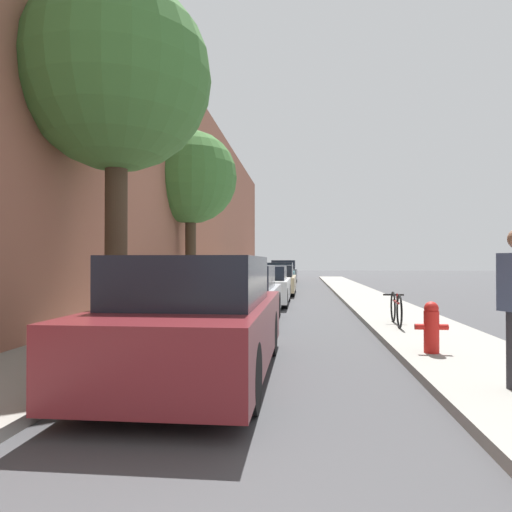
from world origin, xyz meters
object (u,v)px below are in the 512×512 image
object	(u,v)px
parked_car_champagne	(274,280)
street_tree_near	(117,78)
fire_hydrant	(431,326)
bicycle	(396,309)
parked_car_white	(263,286)
street_tree_far	(191,178)
parked_car_silver	(241,296)
parked_car_grey	(284,272)
parked_car_teal	(279,275)
parked_car_maroon	(198,320)

from	to	relation	value
parked_car_champagne	street_tree_near	bearing A→B (deg)	-99.01
fire_hydrant	bicycle	world-z (taller)	fire_hydrant
parked_car_champagne	parked_car_white	bearing A→B (deg)	-90.66
street_tree_far	fire_hydrant	size ratio (longest dim) A/B	7.92
parked_car_white	street_tree_far	distance (m)	4.57
parked_car_silver	parked_car_white	world-z (taller)	parked_car_silver
bicycle	parked_car_grey	bearing A→B (deg)	101.68
parked_car_white	street_tree_far	xyz separation A→B (m)	(-2.58, 0.36, 3.76)
parked_car_white	parked_car_teal	size ratio (longest dim) A/B	0.92
parked_car_teal	street_tree_near	xyz separation A→B (m)	(-1.95, -18.92, 4.09)
street_tree_far	fire_hydrant	xyz separation A→B (m)	(5.82, -9.00, -3.89)
parked_car_champagne	parked_car_grey	world-z (taller)	parked_car_grey
parked_car_white	parked_car_teal	world-z (taller)	parked_car_teal
parked_car_white	bicycle	distance (m)	6.56
parked_car_silver	street_tree_far	world-z (taller)	street_tree_far
parked_car_teal	parked_car_maroon	bearing A→B (deg)	-89.83
parked_car_white	street_tree_far	size ratio (longest dim) A/B	0.71
bicycle	fire_hydrant	bearing A→B (deg)	-87.81
parked_car_champagne	bicycle	size ratio (longest dim) A/B	2.80
street_tree_near	bicycle	xyz separation A→B (m)	(5.27, 2.01, -4.28)
bicycle	parked_car_white	bearing A→B (deg)	123.85
parked_car_silver	bicycle	distance (m)	3.48
parked_car_champagne	street_tree_far	size ratio (longest dim) A/B	0.78
parked_car_teal	parked_car_grey	world-z (taller)	parked_car_grey
parked_car_grey	street_tree_near	size ratio (longest dim) A/B	0.72
parked_car_maroon	street_tree_near	bearing A→B (deg)	131.81
parked_car_white	parked_car_teal	distance (m)	11.25
parked_car_maroon	parked_car_teal	distance (m)	21.17
parked_car_maroon	parked_car_white	distance (m)	9.91
parked_car_maroon	parked_car_teal	bearing A→B (deg)	90.17
parked_car_silver	parked_car_teal	xyz separation A→B (m)	(0.06, 16.13, 0.01)
street_tree_far	parked_car_silver	bearing A→B (deg)	-64.46
parked_car_teal	fire_hydrant	bearing A→B (deg)	-80.71
parked_car_white	parked_car_grey	distance (m)	17.57
fire_hydrant	parked_car_grey	bearing A→B (deg)	97.09
parked_car_grey	bicycle	size ratio (longest dim) A/B	2.75
parked_car_grey	fire_hydrant	distance (m)	26.42
street_tree_far	parked_car_maroon	bearing A→B (deg)	-75.67
parked_car_silver	bicycle	xyz separation A→B (m)	(3.39, -0.79, -0.18)
parked_car_grey	fire_hydrant	world-z (taller)	parked_car_grey
parked_car_teal	fire_hydrant	size ratio (longest dim) A/B	6.10
parked_car_grey	parked_car_white	bearing A→B (deg)	-89.94
street_tree_far	street_tree_near	bearing A→B (deg)	-85.62
parked_car_champagne	parked_car_teal	world-z (taller)	parked_car_teal
street_tree_near	street_tree_far	bearing A→B (deg)	94.38
fire_hydrant	street_tree_far	bearing A→B (deg)	122.87
street_tree_far	bicycle	distance (m)	9.29
street_tree_near	bicycle	size ratio (longest dim) A/B	3.84
parked_car_teal	fire_hydrant	xyz separation A→B (m)	(3.25, -19.90, -0.16)
parked_car_maroon	street_tree_near	distance (m)	5.03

